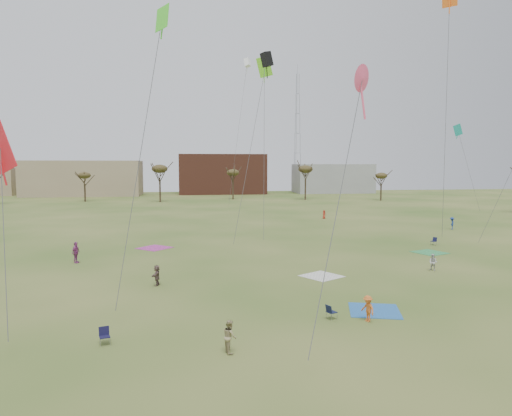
{
  "coord_description": "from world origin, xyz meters",
  "views": [
    {
      "loc": [
        -5.4,
        -25.03,
        9.02
      ],
      "look_at": [
        0.0,
        12.0,
        5.5
      ],
      "focal_mm": 32.8,
      "sensor_mm": 36.0,
      "label": 1
    }
  ],
  "objects": [
    {
      "name": "ground",
      "position": [
        0.0,
        0.0,
        0.0
      ],
      "size": [
        260.0,
        260.0,
        0.0
      ],
      "primitive_type": "plane",
      "color": "#305319",
      "rests_on": "ground"
    },
    {
      "name": "spectator_fore_b",
      "position": [
        -3.51,
        -3.37,
        0.8
      ],
      "size": [
        0.74,
        0.88,
        1.59
      ],
      "primitive_type": "imported",
      "rotation": [
        0.0,
        0.0,
        1.76
      ],
      "color": "tan",
      "rests_on": "ground"
    },
    {
      "name": "spectator_fore_c",
      "position": [
        -7.79,
        9.85,
        0.77
      ],
      "size": [
        0.75,
        1.49,
        1.54
      ],
      "primitive_type": "imported",
      "rotation": [
        0.0,
        0.0,
        4.5
      ],
      "color": "brown",
      "rests_on": "ground"
    },
    {
      "name": "flyer_mid_b",
      "position": [
        4.73,
        -0.09,
        0.76
      ],
      "size": [
        0.85,
        1.11,
        1.52
      ],
      "primitive_type": "imported",
      "rotation": [
        0.0,
        0.0,
        5.04
      ],
      "color": "#CE6426",
      "rests_on": "ground"
    },
    {
      "name": "spectator_mid_d",
      "position": [
        -15.63,
        18.98,
        0.98
      ],
      "size": [
        0.8,
        1.24,
        1.95
      ],
      "primitive_type": "imported",
      "rotation": [
        0.0,
        0.0,
        1.27
      ],
      "color": "#983F83",
      "rests_on": "ground"
    },
    {
      "name": "spectator_mid_e",
      "position": [
        15.09,
        11.35,
        0.72
      ],
      "size": [
        0.87,
        0.89,
        1.44
      ],
      "primitive_type": "imported",
      "rotation": [
        0.0,
        0.0,
        5.39
      ],
      "color": "#BABABA",
      "rests_on": "ground"
    },
    {
      "name": "flyer_far_b",
      "position": [
        16.92,
        49.61,
        0.7
      ],
      "size": [
        0.82,
        0.78,
        1.41
      ],
      "primitive_type": "imported",
      "rotation": [
        0.0,
        0.0,
        0.66
      ],
      "color": "#B12E1E",
      "rests_on": "ground"
    },
    {
      "name": "flyer_far_c",
      "position": [
        30.76,
        34.6,
        0.85
      ],
      "size": [
        1.07,
        1.26,
        1.69
      ],
      "primitive_type": "imported",
      "rotation": [
        0.0,
        0.0,
        4.22
      ],
      "color": "navy",
      "rests_on": "ground"
    },
    {
      "name": "blanket_blue",
      "position": [
        5.89,
        1.71,
        0.0
      ],
      "size": [
        3.75,
        3.75,
        0.03
      ],
      "primitive_type": "cube",
      "rotation": [
        0.0,
        0.0,
        2.85
      ],
      "color": "#2A6AB7",
      "rests_on": "ground"
    },
    {
      "name": "blanket_cream",
      "position": [
        5.19,
        10.81,
        0.0
      ],
      "size": [
        3.77,
        3.77,
        0.03
      ],
      "primitive_type": "cube",
      "rotation": [
        0.0,
        0.0,
        2.12
      ],
      "color": "silver",
      "rests_on": "ground"
    },
    {
      "name": "blanket_plum",
      "position": [
        -9.07,
        25.77,
        0.0
      ],
      "size": [
        4.27,
        4.27,
        0.03
      ],
      "primitive_type": "cube",
      "rotation": [
        0.0,
        0.0,
        0.84
      ],
      "color": "#B23692",
      "rests_on": "ground"
    },
    {
      "name": "blanket_olive",
      "position": [
        18.98,
        19.01,
        0.0
      ],
      "size": [
        3.71,
        3.71,
        0.03
      ],
      "primitive_type": "cube",
      "rotation": [
        0.0,
        0.0,
        1.96
      ],
      "color": "#36944F",
      "rests_on": "ground"
    },
    {
      "name": "camp_chair_left",
      "position": [
        -9.64,
        -1.5,
        0.26
      ],
      "size": [
        0.63,
        0.67,
        0.87
      ],
      "rotation": [
        0.0,
        0.0,
        0.29
      ],
      "color": "#141233",
      "rests_on": "ground"
    },
    {
      "name": "camp_chair_center",
      "position": [
        2.79,
        0.6,
        0.26
      ],
      "size": [
        0.7,
        0.68,
        0.87
      ],
      "rotation": [
        0.0,
        0.0,
        1.99
      ],
      "color": "#141A37",
      "rests_on": "ground"
    },
    {
      "name": "camp_chair_right",
      "position": [
        21.72,
        23.18,
        0.26
      ],
      "size": [
        0.71,
        0.69,
        0.87
      ],
      "rotation": [
        0.0,
        0.0,
        5.19
      ],
      "color": "#141639",
      "rests_on": "ground"
    },
    {
      "name": "kites_aloft",
      "position": [
        5.89,
        34.68,
        20.81
      ],
      "size": [
        60.01,
        71.43,
        27.88
      ],
      "color": "black",
      "rests_on": "ground"
    },
    {
      "name": "tree_line",
      "position": [
        -2.85,
        79.12,
        7.09
      ],
      "size": [
        117.44,
        49.32,
        8.91
      ],
      "color": "#3A2B1E",
      "rests_on": "ground"
    },
    {
      "name": "building_tan",
      "position": [
        -35.0,
        115.0,
        5.0
      ],
      "size": [
        32.0,
        14.0,
        10.0
      ],
      "primitive_type": "cube",
      "color": "#937F60",
      "rests_on": "ground"
    },
    {
      "name": "building_brick",
      "position": [
        5.0,
        120.0,
        6.0
      ],
      "size": [
        26.0,
        16.0,
        12.0
      ],
      "primitive_type": "cube",
      "color": "brown",
      "rests_on": "ground"
    },
    {
      "name": "building_grey",
      "position": [
        40.0,
        118.0,
        4.5
      ],
      "size": [
        24.0,
        12.0,
        9.0
      ],
      "primitive_type": "cube",
      "color": "gray",
      "rests_on": "ground"
    },
    {
      "name": "radio_tower",
      "position": [
        30.0,
        125.0,
        19.21
      ],
      "size": [
        1.51,
        1.72,
        41.0
      ],
      "color": "#9EA3A8",
      "rests_on": "ground"
    }
  ]
}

